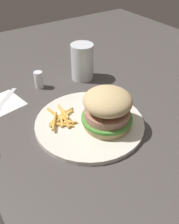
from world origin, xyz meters
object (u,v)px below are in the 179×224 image
napkin (2,103)px  drink_glass (82,64)px  salt_shaker (39,80)px  plate (90,123)px  sandwich (107,108)px  fries_pile (61,118)px  fork (1,103)px

napkin → drink_glass: 0.29m
drink_glass → salt_shaker: (0.03, 0.15, -0.03)m
plate → drink_glass: (0.22, -0.12, 0.05)m
sandwich → fries_pile: 0.13m
plate → fries_pile: fries_pile is taller
fries_pile → fork: (0.18, 0.10, -0.01)m
drink_glass → fork: bearing=89.7°
plate → fork: size_ratio=2.11×
fries_pile → sandwich: bearing=-133.8°
fork → plate: bearing=-144.0°
sandwich → fork: 0.33m
napkin → fries_pile: bearing=-149.6°
plate → fries_pile: size_ratio=2.73×
napkin → drink_glass: size_ratio=0.92×
napkin → drink_glass: bearing=-90.5°
fries_pile → salt_shaker: size_ratio=1.90×
salt_shaker → plate: bearing=-173.6°
plate → drink_glass: 0.26m
napkin → fork: bearing=134.2°
fries_pile → napkin: fries_pile is taller
fries_pile → salt_shaker: (0.20, -0.03, 0.01)m
napkin → salt_shaker: 0.14m
plate → sandwich: size_ratio=2.21×
fries_pile → fork: bearing=30.8°
plate → sandwich: sandwich is taller
fork → drink_glass: size_ratio=1.13×
fries_pile → salt_shaker: 0.20m
fork → drink_glass: bearing=-90.3°
sandwich → salt_shaker: size_ratio=2.35×
fries_pile → drink_glass: (0.17, -0.18, 0.04)m
plate → drink_glass: drink_glass is taller
napkin → plate: bearing=-144.4°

